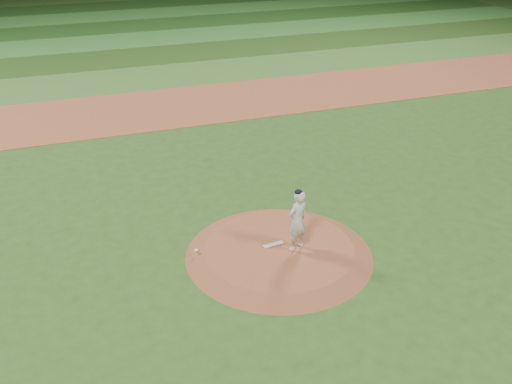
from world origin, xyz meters
name	(u,v)px	position (x,y,z in m)	size (l,w,h in m)	color
ground	(279,255)	(0.00, 0.00, 0.00)	(120.00, 120.00, 0.00)	#2D561B
infield_dirt_band	(175,107)	(0.00, 14.00, 0.01)	(70.00, 6.00, 0.02)	#A05231
outfield_stripe_0	(154,77)	(0.00, 19.50, 0.01)	(70.00, 5.00, 0.02)	#3E7229
outfield_stripe_1	(140,57)	(0.00, 24.50, 0.01)	(70.00, 5.00, 0.02)	#254917
outfield_stripe_2	(128,40)	(0.00, 29.50, 0.01)	(70.00, 5.00, 0.02)	#34792C
outfield_stripe_3	(119,27)	(0.00, 34.50, 0.01)	(70.00, 5.00, 0.02)	#1F4917
outfield_stripe_4	(111,16)	(0.00, 39.50, 0.01)	(70.00, 5.00, 0.02)	#32762B
outfield_stripe_5	(104,6)	(0.00, 44.50, 0.01)	(70.00, 5.00, 0.02)	#1D4616
pitchers_mound	(279,251)	(0.00, 0.00, 0.12)	(5.50, 5.50, 0.25)	#9D5230
pitching_rubber	(274,244)	(-0.10, 0.18, 0.27)	(0.64, 0.16, 0.03)	silver
rosin_bag	(196,250)	(-2.34, 0.62, 0.29)	(0.14, 0.14, 0.07)	silver
pitcher_on_mound	(297,220)	(0.45, -0.23, 1.21)	(0.81, 0.67, 1.94)	silver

